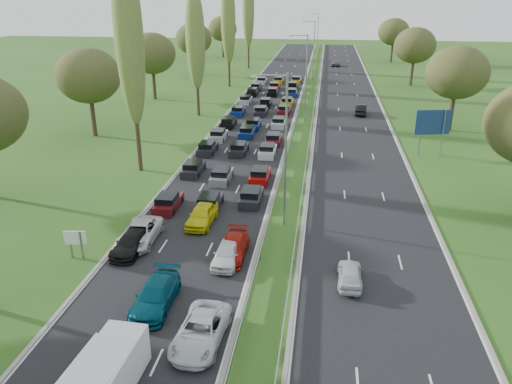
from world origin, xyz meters
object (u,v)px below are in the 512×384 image
(near_car_3, at_px, (132,242))
(direction_sign, at_px, (433,124))
(white_van_rear, at_px, (109,371))
(info_sign, at_px, (75,241))
(near_car_2, at_px, (140,233))

(near_car_3, distance_m, direction_sign, 36.85)
(white_van_rear, bearing_deg, info_sign, 125.24)
(near_car_3, relative_size, white_van_rear, 0.87)
(near_car_2, relative_size, near_car_3, 1.13)
(direction_sign, bearing_deg, white_van_rear, -118.34)
(info_sign, xyz_separation_m, direction_sign, (28.80, 28.07, 2.20))
(near_car_2, distance_m, direction_sign, 35.76)
(white_van_rear, xyz_separation_m, info_sign, (-7.40, 11.61, 0.28))
(white_van_rear, height_order, direction_sign, direction_sign)
(near_car_2, height_order, near_car_3, near_car_2)
(near_car_2, relative_size, info_sign, 2.50)
(near_car_2, height_order, direction_sign, direction_sign)
(info_sign, height_order, direction_sign, direction_sign)
(info_sign, bearing_deg, direction_sign, 44.26)
(white_van_rear, distance_m, info_sign, 13.77)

